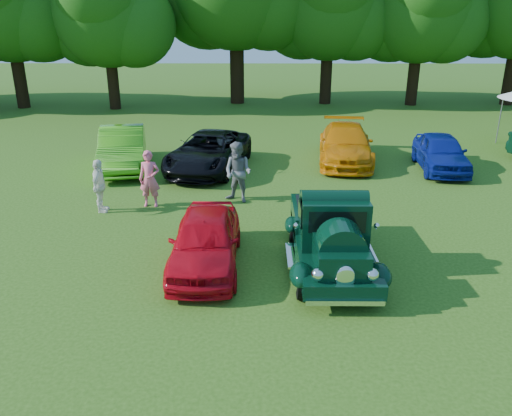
{
  "coord_description": "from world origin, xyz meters",
  "views": [
    {
      "loc": [
        -0.57,
        -10.94,
        5.6
      ],
      "look_at": [
        -0.67,
        0.96,
        1.1
      ],
      "focal_mm": 35.0,
      "sensor_mm": 36.0,
      "label": 1
    }
  ],
  "objects_px": {
    "back_car_orange": "(345,144)",
    "back_car_blue": "(441,152)",
    "back_car_black": "(209,152)",
    "back_car_lime": "(123,148)",
    "red_convertible": "(206,240)",
    "spectator_white": "(99,186)",
    "spectator_grey": "(238,172)",
    "spectator_pink": "(150,179)",
    "hero_pickup": "(331,235)"
  },
  "relations": [
    {
      "from": "red_convertible",
      "to": "back_car_orange",
      "type": "distance_m",
      "value": 10.68
    },
    {
      "from": "red_convertible",
      "to": "back_car_blue",
      "type": "bearing_deg",
      "value": 44.27
    },
    {
      "from": "spectator_pink",
      "to": "spectator_grey",
      "type": "height_order",
      "value": "spectator_grey"
    },
    {
      "from": "spectator_white",
      "to": "hero_pickup",
      "type": "bearing_deg",
      "value": -120.31
    },
    {
      "from": "hero_pickup",
      "to": "spectator_grey",
      "type": "xyz_separation_m",
      "value": [
        -2.41,
        4.53,
        0.2
      ]
    },
    {
      "from": "back_car_lime",
      "to": "back_car_orange",
      "type": "xyz_separation_m",
      "value": [
        9.02,
        1.01,
        -0.05
      ]
    },
    {
      "from": "back_car_lime",
      "to": "spectator_grey",
      "type": "distance_m",
      "value": 6.17
    },
    {
      "from": "red_convertible",
      "to": "spectator_white",
      "type": "relative_size",
      "value": 2.39
    },
    {
      "from": "back_car_orange",
      "to": "back_car_black",
      "type": "bearing_deg",
      "value": -160.9
    },
    {
      "from": "red_convertible",
      "to": "back_car_blue",
      "type": "height_order",
      "value": "back_car_blue"
    },
    {
      "from": "back_car_lime",
      "to": "back_car_orange",
      "type": "distance_m",
      "value": 9.08
    },
    {
      "from": "red_convertible",
      "to": "back_car_black",
      "type": "height_order",
      "value": "back_car_black"
    },
    {
      "from": "back_car_orange",
      "to": "red_convertible",
      "type": "bearing_deg",
      "value": -110.42
    },
    {
      "from": "back_car_black",
      "to": "spectator_pink",
      "type": "xyz_separation_m",
      "value": [
        -1.46,
        -4.15,
        0.17
      ]
    },
    {
      "from": "back_car_blue",
      "to": "spectator_pink",
      "type": "xyz_separation_m",
      "value": [
        -10.61,
        -4.23,
        0.19
      ]
    },
    {
      "from": "spectator_grey",
      "to": "spectator_pink",
      "type": "bearing_deg",
      "value": -141.95
    },
    {
      "from": "back_car_black",
      "to": "back_car_lime",
      "type": "bearing_deg",
      "value": -171.82
    },
    {
      "from": "back_car_lime",
      "to": "spectator_pink",
      "type": "height_order",
      "value": "spectator_pink"
    },
    {
      "from": "back_car_lime",
      "to": "back_car_blue",
      "type": "height_order",
      "value": "back_car_lime"
    },
    {
      "from": "back_car_lime",
      "to": "back_car_blue",
      "type": "relative_size",
      "value": 1.17
    },
    {
      "from": "back_car_orange",
      "to": "spectator_grey",
      "type": "bearing_deg",
      "value": -124.28
    },
    {
      "from": "red_convertible",
      "to": "spectator_white",
      "type": "height_order",
      "value": "spectator_white"
    },
    {
      "from": "hero_pickup",
      "to": "back_car_orange",
      "type": "distance_m",
      "value": 9.63
    },
    {
      "from": "spectator_grey",
      "to": "back_car_blue",
      "type": "bearing_deg",
      "value": 54.29
    },
    {
      "from": "hero_pickup",
      "to": "red_convertible",
      "type": "height_order",
      "value": "hero_pickup"
    },
    {
      "from": "hero_pickup",
      "to": "back_car_blue",
      "type": "relative_size",
      "value": 1.11
    },
    {
      "from": "back_car_blue",
      "to": "back_car_lime",
      "type": "bearing_deg",
      "value": -174.91
    },
    {
      "from": "back_car_orange",
      "to": "spectator_white",
      "type": "xyz_separation_m",
      "value": [
        -8.47,
        -5.9,
        0.07
      ]
    },
    {
      "from": "red_convertible",
      "to": "spectator_grey",
      "type": "relative_size",
      "value": 2.01
    },
    {
      "from": "spectator_grey",
      "to": "back_car_lime",
      "type": "bearing_deg",
      "value": 169.2
    },
    {
      "from": "back_car_orange",
      "to": "spectator_grey",
      "type": "xyz_separation_m",
      "value": [
        -4.26,
        -4.92,
        0.23
      ]
    },
    {
      "from": "red_convertible",
      "to": "back_car_orange",
      "type": "xyz_separation_m",
      "value": [
        4.85,
        9.51,
        0.08
      ]
    },
    {
      "from": "back_car_black",
      "to": "spectator_grey",
      "type": "distance_m",
      "value": 3.92
    },
    {
      "from": "back_car_orange",
      "to": "spectator_grey",
      "type": "relative_size",
      "value": 2.64
    },
    {
      "from": "spectator_grey",
      "to": "spectator_white",
      "type": "height_order",
      "value": "spectator_grey"
    },
    {
      "from": "red_convertible",
      "to": "spectator_white",
      "type": "distance_m",
      "value": 5.11
    },
    {
      "from": "back_car_blue",
      "to": "spectator_white",
      "type": "relative_size",
      "value": 2.51
    },
    {
      "from": "back_car_blue",
      "to": "spectator_grey",
      "type": "distance_m",
      "value": 8.7
    },
    {
      "from": "spectator_pink",
      "to": "spectator_grey",
      "type": "relative_size",
      "value": 0.92
    },
    {
      "from": "back_car_lime",
      "to": "spectator_grey",
      "type": "xyz_separation_m",
      "value": [
        4.76,
        -3.91,
        0.18
      ]
    },
    {
      "from": "back_car_orange",
      "to": "back_car_blue",
      "type": "xyz_separation_m",
      "value": [
        3.57,
        -1.15,
        -0.05
      ]
    },
    {
      "from": "spectator_grey",
      "to": "hero_pickup",
      "type": "bearing_deg",
      "value": -33.36
    },
    {
      "from": "back_car_blue",
      "to": "spectator_white",
      "type": "bearing_deg",
      "value": -152.74
    },
    {
      "from": "back_car_black",
      "to": "spectator_grey",
      "type": "bearing_deg",
      "value": -58.43
    },
    {
      "from": "back_car_blue",
      "to": "back_car_black",
      "type": "bearing_deg",
      "value": -173.75
    },
    {
      "from": "spectator_grey",
      "to": "spectator_white",
      "type": "relative_size",
      "value": 1.19
    },
    {
      "from": "back_car_lime",
      "to": "spectator_pink",
      "type": "relative_size",
      "value": 2.71
    },
    {
      "from": "back_car_blue",
      "to": "spectator_pink",
      "type": "height_order",
      "value": "spectator_pink"
    },
    {
      "from": "spectator_white",
      "to": "spectator_pink",
      "type": "bearing_deg",
      "value": -72.26
    },
    {
      "from": "spectator_pink",
      "to": "spectator_grey",
      "type": "xyz_separation_m",
      "value": [
        2.77,
        0.46,
        0.08
      ]
    }
  ]
}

